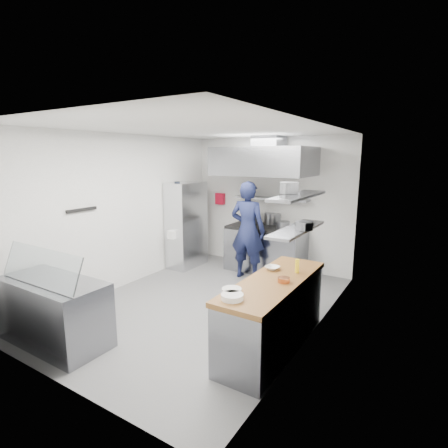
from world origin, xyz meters
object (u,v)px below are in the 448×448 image
Objects in this scene: wire_rack at (187,225)px; display_case at (55,312)px; gas_range at (266,250)px; chef at (248,230)px.

display_case is (0.57, -3.51, -0.50)m from wire_rack.
chef reaches higher than gas_range.
chef is at bearing 0.42° from wire_rack.
wire_rack is at bearing -4.80° from chef.
gas_range is 0.86× the size of wire_rack.
wire_rack reaches higher than gas_range.
gas_range is at bearing 20.03° from wire_rack.
chef is at bearing 75.04° from display_case.
gas_range is 1.07× the size of display_case.
gas_range is at bearing -107.01° from chef.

